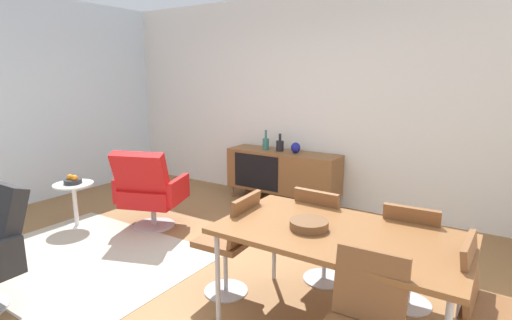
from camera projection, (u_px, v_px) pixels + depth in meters
The scene contains 16 objects.
ground_plane at pixel (182, 274), 3.53m from camera, with size 8.32×8.32×0.00m, color olive.
wall_back at pixel (310, 101), 5.37m from camera, with size 6.80×0.12×2.80m, color white.
sideboard at pixel (282, 171), 5.46m from camera, with size 1.60×0.45×0.72m.
vase_cobalt at pixel (280, 145), 5.41m from camera, with size 0.10×0.10×0.24m.
vase_sculptural_dark at pixel (266, 143), 5.53m from camera, with size 0.09×0.09×0.28m.
vase_ceramic_small at pixel (296, 148), 5.28m from camera, with size 0.13×0.13×0.14m.
dining_table at pixel (339, 237), 2.60m from camera, with size 1.60×0.90×0.74m.
wooden_bowl_on_table at pixel (309, 225), 2.63m from camera, with size 0.26×0.26×0.06m, color brown.
dining_chair_back_right at pixel (411, 251), 2.92m from camera, with size 0.42×0.44×0.86m.
dining_chair_back_left at pixel (322, 231), 3.30m from camera, with size 0.41×0.44×0.86m.
dining_chair_far_end at pixel (490, 311), 2.18m from camera, with size 0.44×0.42×0.86m.
dining_chair_near_window at pixel (231, 240), 3.13m from camera, with size 0.45×0.42×0.86m.
lounge_chair_red at pixel (149, 189), 4.50m from camera, with size 0.85×0.82×0.95m.
side_table_round at pixel (75, 200), 4.59m from camera, with size 0.44×0.44×0.52m.
fruit_bowl at pixel (73, 180), 4.54m from camera, with size 0.20×0.20×0.11m.
area_rug at pixel (84, 258), 3.83m from camera, with size 2.20×1.70×0.01m, color #B7AD99.
Camera 1 is at (2.32, -2.36, 1.75)m, focal length 27.66 mm.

